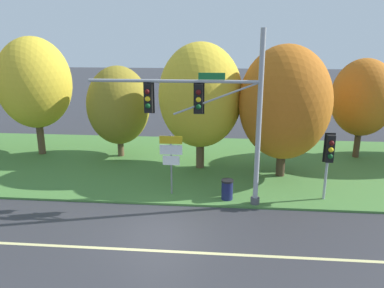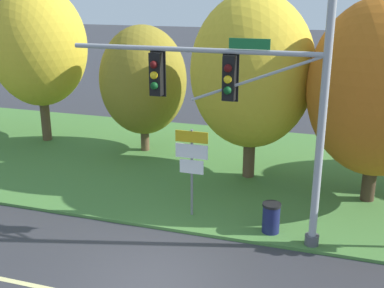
{
  "view_description": "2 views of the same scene",
  "coord_description": "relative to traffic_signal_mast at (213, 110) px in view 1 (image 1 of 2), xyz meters",
  "views": [
    {
      "loc": [
        2.38,
        -12.67,
        7.24
      ],
      "look_at": [
        0.93,
        3.44,
        2.62
      ],
      "focal_mm": 35.0,
      "sensor_mm": 36.0,
      "label": 1
    },
    {
      "loc": [
        4.25,
        -9.87,
        7.12
      ],
      "look_at": [
        -0.04,
        3.59,
        2.52
      ],
      "focal_mm": 45.0,
      "sensor_mm": 36.0,
      "label": 2
    }
  ],
  "objects": [
    {
      "name": "traffic_signal_mast",
      "position": [
        0.0,
        0.0,
        0.0
      ],
      "size": [
        7.41,
        0.49,
        7.52
      ],
      "color": "#9EA0A5",
      "rests_on": "grass_verge"
    },
    {
      "name": "pedestrian_signal_near_kerb",
      "position": [
        5.13,
        0.66,
        -1.93
      ],
      "size": [
        0.46,
        0.55,
        3.14
      ],
      "color": "#9EA0A5",
      "rests_on": "grass_verge"
    },
    {
      "name": "ground_plane",
      "position": [
        -1.86,
        -2.83,
        -4.31
      ],
      "size": [
        160.0,
        160.0,
        0.0
      ],
      "primitive_type": "plane",
      "color": "#333338"
    },
    {
      "name": "tree_tall_centre",
      "position": [
        3.55,
        3.74,
        -0.28
      ],
      "size": [
        4.68,
        4.68,
        6.86
      ],
      "color": "#423021",
      "rests_on": "grass_verge"
    },
    {
      "name": "route_sign_post",
      "position": [
        -1.91,
        0.77,
        -2.28
      ],
      "size": [
        1.05,
        0.08,
        2.88
      ],
      "color": "slate",
      "rests_on": "grass_verge"
    },
    {
      "name": "grass_verge",
      "position": [
        -1.86,
        5.42,
        -4.26
      ],
      "size": [
        48.0,
        11.5,
        0.1
      ],
      "primitive_type": "cube",
      "color": "#477A38",
      "rests_on": "ground"
    },
    {
      "name": "lane_stripe",
      "position": [
        -1.86,
        -4.03,
        -4.3
      ],
      "size": [
        36.0,
        0.16,
        0.01
      ],
      "primitive_type": "cube",
      "color": "beige",
      "rests_on": "ground"
    },
    {
      "name": "tree_right_far",
      "position": [
        8.67,
        7.46,
        -0.52
      ],
      "size": [
        3.69,
        3.69,
        6.0
      ],
      "color": "#4C3823",
      "rests_on": "grass_verge"
    },
    {
      "name": "trash_bin",
      "position": [
        0.71,
        0.4,
        -3.74
      ],
      "size": [
        0.56,
        0.56,
        0.93
      ],
      "color": "#191E4C",
      "rests_on": "grass_verge"
    },
    {
      "name": "tree_behind_signpost",
      "position": [
        -5.92,
        6.39,
        -1.03
      ],
      "size": [
        3.79,
        3.79,
        5.56
      ],
      "color": "brown",
      "rests_on": "grass_verge"
    },
    {
      "name": "tree_mid_verge",
      "position": [
        -0.83,
        4.67,
        -0.11
      ],
      "size": [
        4.55,
        4.55,
        6.95
      ],
      "color": "brown",
      "rests_on": "grass_verge"
    },
    {
      "name": "tree_left_of_mast",
      "position": [
        -11.05,
        6.38,
        0.26
      ],
      "size": [
        4.41,
        4.41,
        7.24
      ],
      "color": "brown",
      "rests_on": "grass_verge"
    }
  ]
}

